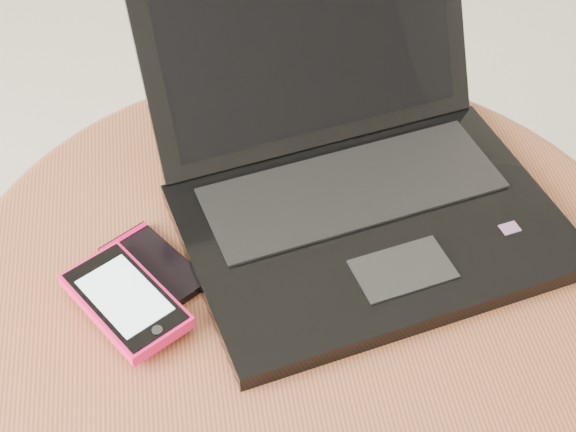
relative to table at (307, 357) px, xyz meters
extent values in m
cylinder|color=brown|center=(0.00, 0.00, 0.10)|extent=(0.66, 0.66, 0.03)
torus|color=brown|center=(0.00, 0.00, 0.10)|extent=(0.69, 0.69, 0.03)
cube|color=black|center=(0.07, 0.05, 0.13)|extent=(0.40, 0.32, 0.02)
cube|color=black|center=(0.06, 0.10, 0.14)|extent=(0.32, 0.17, 0.00)
cube|color=black|center=(0.09, -0.01, 0.14)|extent=(0.10, 0.07, 0.00)
cube|color=red|center=(0.20, 0.02, 0.14)|extent=(0.02, 0.02, 0.00)
cube|color=black|center=(0.04, 0.22, 0.23)|extent=(0.36, 0.17, 0.20)
cube|color=black|center=(0.04, 0.22, 0.24)|extent=(0.32, 0.14, 0.17)
cube|color=black|center=(-0.14, 0.04, 0.12)|extent=(0.10, 0.12, 0.01)
cube|color=#C70B47|center=(-0.17, 0.08, 0.13)|extent=(0.05, 0.03, 0.00)
cube|color=#F0145A|center=(-0.17, -0.01, 0.13)|extent=(0.12, 0.14, 0.01)
cube|color=black|center=(-0.17, -0.01, 0.14)|extent=(0.11, 0.13, 0.00)
cube|color=silver|center=(-0.17, -0.01, 0.14)|extent=(0.09, 0.10, 0.00)
cylinder|color=black|center=(-0.14, -0.05, 0.14)|extent=(0.01, 0.01, 0.00)
camera|label=1|loc=(-0.10, -0.51, 0.74)|focal=53.90mm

